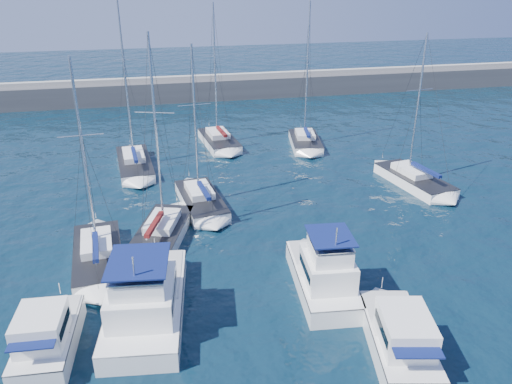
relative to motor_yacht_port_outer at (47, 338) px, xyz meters
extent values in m
plane|color=black|center=(12.20, 2.38, -0.94)|extent=(220.00, 220.00, 0.00)
cube|color=#424244|center=(12.20, 54.38, 0.06)|extent=(160.00, 6.00, 4.00)
cube|color=gray|center=(12.20, 54.38, 2.26)|extent=(160.00, 1.20, 0.50)
cube|color=white|center=(0.02, 0.24, -0.54)|extent=(3.01, 6.05, 1.60)
cube|color=#262628|center=(0.02, 0.24, 0.21)|extent=(3.06, 6.05, 0.08)
cube|color=white|center=(-0.03, -0.48, 1.06)|extent=(2.39, 2.88, 1.60)
cube|color=black|center=(-0.03, -0.48, 1.14)|extent=(2.40, 2.34, 0.45)
cube|color=#0D194E|center=(-0.11, -1.55, 1.36)|extent=(2.20, 1.94, 0.07)
cube|color=white|center=(4.93, 2.22, -0.54)|extent=(5.15, 10.01, 1.60)
cube|color=#262628|center=(4.93, 2.22, 0.21)|extent=(5.23, 10.02, 0.08)
cube|color=white|center=(4.78, 1.07, 1.06)|extent=(3.90, 4.84, 1.60)
cube|color=black|center=(4.78, 1.07, 1.14)|extent=(3.85, 3.97, 0.45)
cube|color=white|center=(4.76, 0.87, 2.31)|extent=(3.06, 3.43, 0.90)
cube|color=#0D194E|center=(4.76, 0.87, 3.31)|extent=(3.45, 3.91, 0.08)
cube|color=white|center=(15.36, 2.38, -0.54)|extent=(3.92, 7.94, 1.60)
cube|color=#262628|center=(15.36, 2.38, 0.21)|extent=(3.98, 7.95, 0.08)
cube|color=white|center=(15.27, 1.45, 1.06)|extent=(3.02, 3.81, 1.60)
cube|color=black|center=(15.27, 1.45, 1.14)|extent=(3.00, 3.11, 0.45)
cube|color=white|center=(15.25, 1.26, 2.31)|extent=(2.38, 2.69, 0.90)
cube|color=#0D194E|center=(15.25, 1.26, 3.31)|extent=(2.68, 3.07, 0.08)
cube|color=white|center=(17.21, -3.66, -0.54)|extent=(4.17, 7.33, 1.60)
cube|color=#262628|center=(17.21, -3.66, 0.21)|extent=(4.22, 7.34, 0.08)
cube|color=white|center=(17.03, -4.48, 1.06)|extent=(2.95, 3.63, 1.60)
cube|color=black|center=(17.03, -4.48, 1.14)|extent=(2.86, 3.02, 0.45)
cube|color=#0D194E|center=(16.75, -5.71, 1.36)|extent=(2.58, 2.53, 0.07)
cube|color=white|center=(1.88, 8.38, -0.64)|extent=(3.63, 8.35, 1.30)
cube|color=#262628|center=(1.88, 8.38, -0.01)|extent=(3.69, 8.35, 0.06)
cube|color=white|center=(1.84, 8.89, 0.31)|extent=(2.22, 3.70, 0.55)
cylinder|color=silver|center=(1.82, 9.19, 6.43)|extent=(0.18, 0.18, 11.85)
cylinder|color=silver|center=(1.97, 7.17, 0.86)|extent=(0.44, 4.07, 0.12)
cube|color=#0D194E|center=(1.98, 7.07, 1.01)|extent=(0.64, 3.68, 0.28)
cube|color=white|center=(6.11, 10.59, -0.64)|extent=(5.35, 8.43, 1.30)
cube|color=#262628|center=(6.11, 10.59, -0.01)|extent=(5.40, 8.45, 0.06)
cube|color=white|center=(6.27, 11.06, 0.31)|extent=(2.94, 3.89, 0.55)
cylinder|color=silver|center=(6.36, 11.34, 6.95)|extent=(0.18, 0.18, 12.89)
cylinder|color=silver|center=(5.73, 9.47, 0.86)|extent=(1.37, 3.78, 0.12)
cube|color=#571111|center=(5.70, 9.37, 1.01)|extent=(1.46, 3.48, 0.28)
cube|color=white|center=(9.58, 15.59, -0.64)|extent=(3.72, 8.01, 1.30)
cube|color=#262628|center=(9.58, 15.59, -0.01)|extent=(3.78, 8.02, 0.06)
cube|color=white|center=(9.53, 16.07, 0.31)|extent=(2.24, 3.57, 0.55)
cylinder|color=silver|center=(9.50, 16.36, 6.23)|extent=(0.18, 0.18, 11.45)
cylinder|color=silver|center=(9.71, 14.43, 0.86)|extent=(0.54, 3.86, 0.12)
cube|color=#0D194E|center=(9.72, 14.33, 1.01)|extent=(0.73, 3.50, 0.28)
cube|color=white|center=(28.93, 15.87, -0.64)|extent=(4.28, 8.55, 1.30)
cube|color=#262628|center=(28.93, 15.87, -0.01)|extent=(4.34, 8.56, 0.06)
cube|color=white|center=(28.84, 16.38, 0.31)|extent=(2.50, 3.84, 0.55)
cylinder|color=silver|center=(28.79, 16.68, 6.37)|extent=(0.18, 0.18, 11.73)
cylinder|color=silver|center=(29.12, 14.66, 0.86)|extent=(0.78, 4.05, 0.12)
cube|color=#0D194E|center=(29.14, 14.57, 1.01)|extent=(0.94, 3.69, 0.28)
cube|color=white|center=(4.28, 25.63, -0.64)|extent=(3.70, 9.31, 1.30)
cube|color=#262628|center=(4.28, 25.63, -0.01)|extent=(3.76, 9.31, 0.06)
cube|color=white|center=(4.24, 26.20, 0.31)|extent=(2.25, 4.12, 0.55)
cylinder|color=silver|center=(4.21, 26.54, 7.91)|extent=(0.18, 0.18, 14.81)
cylinder|color=silver|center=(4.39, 24.27, 0.86)|extent=(0.47, 4.55, 0.12)
cube|color=#0D194E|center=(4.40, 24.17, 1.01)|extent=(0.67, 4.11, 0.28)
cube|color=white|center=(13.47, 31.04, -0.64)|extent=(3.85, 8.15, 1.30)
cube|color=#262628|center=(13.47, 31.04, -0.01)|extent=(3.91, 8.15, 0.06)
cube|color=white|center=(13.42, 31.53, 0.31)|extent=(2.34, 3.63, 0.55)
cylinder|color=silver|center=(13.39, 31.83, 7.25)|extent=(0.18, 0.18, 13.50)
cylinder|color=silver|center=(13.58, 29.86, 0.86)|extent=(0.50, 3.94, 0.12)
cube|color=#571111|center=(13.59, 29.76, 1.01)|extent=(0.69, 3.57, 0.28)
cube|color=white|center=(22.71, 28.54, -0.64)|extent=(4.25, 7.46, 1.30)
cube|color=#262628|center=(22.71, 28.54, -0.01)|extent=(4.31, 7.47, 0.06)
cube|color=white|center=(22.79, 28.97, 0.31)|extent=(2.49, 3.38, 0.55)
cylinder|color=silver|center=(22.84, 29.23, 7.33)|extent=(0.18, 0.18, 13.65)
cylinder|color=silver|center=(22.51, 27.50, 0.86)|extent=(0.77, 3.47, 0.12)
cube|color=#0D194E|center=(22.49, 27.40, 1.01)|extent=(0.93, 3.17, 0.28)
camera|label=1|loc=(5.83, -21.61, 16.71)|focal=35.00mm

